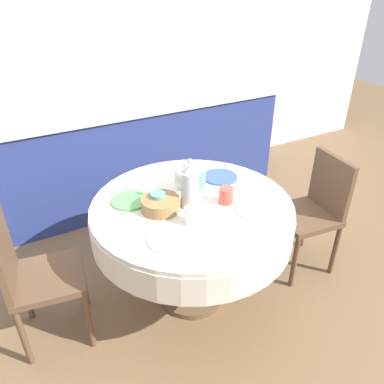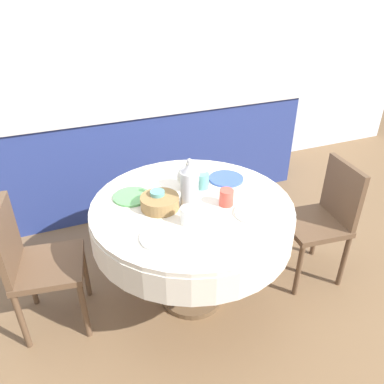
{
  "view_description": "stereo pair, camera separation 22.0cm",
  "coord_description": "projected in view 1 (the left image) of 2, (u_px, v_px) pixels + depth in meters",
  "views": [
    {
      "loc": [
        -0.91,
        -1.66,
        1.96
      ],
      "look_at": [
        0.0,
        0.0,
        0.85
      ],
      "focal_mm": 35.0,
      "sensor_mm": 36.0,
      "label": 1
    },
    {
      "loc": [
        -0.72,
        -1.75,
        1.96
      ],
      "look_at": [
        0.0,
        0.0,
        0.85
      ],
      "focal_mm": 35.0,
      "sensor_mm": 36.0,
      "label": 2
    }
  ],
  "objects": [
    {
      "name": "cup_near_left",
      "position": [
        192.0,
        216.0,
        2.04
      ],
      "size": [
        0.09,
        0.09,
        0.1
      ],
      "primitive_type": "cylinder",
      "color": "white",
      "rests_on": "dining_table"
    },
    {
      "name": "coffee_carafe",
      "position": [
        190.0,
        186.0,
        2.15
      ],
      "size": [
        0.11,
        0.11,
        0.31
      ],
      "color": "#B2B2B7",
      "rests_on": "dining_table"
    },
    {
      "name": "chair_right",
      "position": [
        33.0,
        273.0,
        2.1
      ],
      "size": [
        0.46,
        0.46,
        0.88
      ],
      "rotation": [
        0.0,
        0.0,
        -1.73
      ],
      "color": "brown",
      "rests_on": "ground_plane"
    },
    {
      "name": "kitchen_counter",
      "position": [
        116.0,
        156.0,
        3.5
      ],
      "size": [
        3.24,
        0.64,
        0.96
      ],
      "color": "navy",
      "rests_on": "ground_plane"
    },
    {
      "name": "plate_near_right",
      "position": [
        255.0,
        209.0,
        2.17
      ],
      "size": [
        0.23,
        0.23,
        0.01
      ],
      "primitive_type": "cylinder",
      "color": "white",
      "rests_on": "dining_table"
    },
    {
      "name": "plate_far_left",
      "position": [
        130.0,
        200.0,
        2.26
      ],
      "size": [
        0.23,
        0.23,
        0.01
      ],
      "primitive_type": "cylinder",
      "color": "#5BA85B",
      "rests_on": "dining_table"
    },
    {
      "name": "dining_table",
      "position": [
        192.0,
        221.0,
        2.3
      ],
      "size": [
        1.23,
        1.23,
        0.77
      ],
      "color": "brown",
      "rests_on": "ground_plane"
    },
    {
      "name": "chair_left",
      "position": [
        314.0,
        208.0,
        2.68
      ],
      "size": [
        0.44,
        0.44,
        0.88
      ],
      "rotation": [
        0.0,
        0.0,
        1.46
      ],
      "color": "brown",
      "rests_on": "ground_plane"
    },
    {
      "name": "wall_back",
      "position": [
        94.0,
        58.0,
        3.33
      ],
      "size": [
        7.0,
        0.05,
        2.6
      ],
      "color": "silver",
      "rests_on": "ground_plane"
    },
    {
      "name": "plate_far_right",
      "position": [
        220.0,
        177.0,
        2.52
      ],
      "size": [
        0.23,
        0.23,
        0.01
      ],
      "primitive_type": "cylinder",
      "color": "#3856AD",
      "rests_on": "dining_table"
    },
    {
      "name": "teapot",
      "position": [
        185.0,
        177.0,
        2.35
      ],
      "size": [
        0.2,
        0.15,
        0.19
      ],
      "color": "silver",
      "rests_on": "dining_table"
    },
    {
      "name": "cup_near_right",
      "position": [
        226.0,
        195.0,
        2.22
      ],
      "size": [
        0.09,
        0.09,
        0.1
      ],
      "primitive_type": "cylinder",
      "color": "#CC4C3D",
      "rests_on": "dining_table"
    },
    {
      "name": "ground_plane",
      "position": [
        192.0,
        295.0,
        2.63
      ],
      "size": [
        12.0,
        12.0,
        0.0
      ],
      "primitive_type": "plane",
      "color": "brown"
    },
    {
      "name": "cup_far_right",
      "position": [
        199.0,
        180.0,
        2.39
      ],
      "size": [
        0.09,
        0.09,
        0.1
      ],
      "primitive_type": "cylinder",
      "color": "#5BA39E",
      "rests_on": "dining_table"
    },
    {
      "name": "cup_far_left",
      "position": [
        158.0,
        201.0,
        2.17
      ],
      "size": [
        0.09,
        0.09,
        0.1
      ],
      "primitive_type": "cylinder",
      "color": "#5BA39E",
      "rests_on": "dining_table"
    },
    {
      "name": "bread_basket",
      "position": [
        161.0,
        204.0,
        2.16
      ],
      "size": [
        0.23,
        0.23,
        0.08
      ],
      "primitive_type": "cylinder",
      "color": "olive",
      "rests_on": "dining_table"
    },
    {
      "name": "plate_near_left",
      "position": [
        170.0,
        239.0,
        1.93
      ],
      "size": [
        0.23,
        0.23,
        0.01
      ],
      "primitive_type": "cylinder",
      "color": "white",
      "rests_on": "dining_table"
    }
  ]
}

